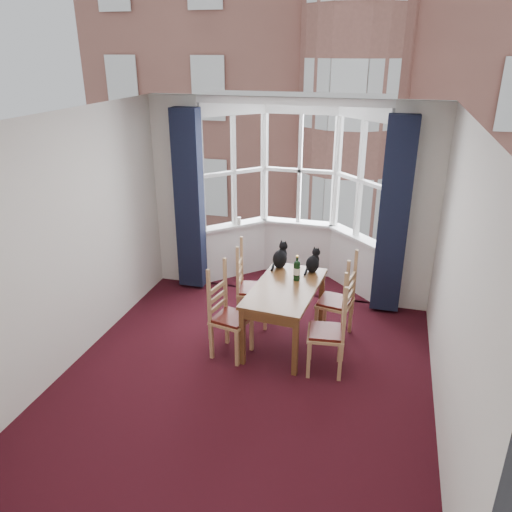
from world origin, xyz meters
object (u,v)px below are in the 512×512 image
at_px(chair_left_far, 247,290).
at_px(cat_right, 313,263).
at_px(chair_right_near, 334,334).
at_px(wine_bottle, 297,270).
at_px(candle_tall, 239,221).
at_px(dining_table, 285,294).
at_px(cat_left, 280,257).
at_px(chair_left_near, 225,317).
at_px(chair_right_far, 342,304).

bearing_deg(chair_left_far, cat_right, 12.43).
height_order(chair_left_far, cat_right, cat_right).
relative_size(chair_right_near, wine_bottle, 2.87).
bearing_deg(chair_left_far, candle_tall, 111.03).
height_order(dining_table, cat_left, cat_left).
xyz_separation_m(chair_left_near, chair_right_far, (1.29, 0.69, 0.00)).
bearing_deg(cat_left, candle_tall, 128.82).
bearing_deg(candle_tall, chair_right_near, -50.58).
bearing_deg(chair_left_near, candle_tall, 102.65).
relative_size(chair_right_near, candle_tall, 7.76).
bearing_deg(chair_right_far, chair_right_near, -90.37).
xyz_separation_m(chair_right_far, cat_left, (-0.85, 0.28, 0.41)).
bearing_deg(wine_bottle, candle_tall, 129.08).
height_order(cat_right, candle_tall, cat_right).
height_order(dining_table, candle_tall, candle_tall).
bearing_deg(dining_table, chair_left_far, 150.17).
bearing_deg(chair_right_near, chair_right_far, 89.63).
height_order(chair_right_far, candle_tall, candle_tall).
xyz_separation_m(dining_table, chair_left_near, (-0.63, -0.43, -0.18)).
bearing_deg(chair_left_near, chair_left_far, 86.70).
relative_size(chair_left_far, candle_tall, 7.76).
bearing_deg(cat_left, chair_right_far, -18.49).
bearing_deg(chair_left_far, chair_right_far, -3.13).
distance_m(cat_left, wine_bottle, 0.44).
distance_m(chair_left_near, chair_right_far, 1.46).
xyz_separation_m(cat_right, candle_tall, (-1.34, 1.17, 0.05)).
xyz_separation_m(chair_left_far, cat_left, (0.39, 0.22, 0.41)).
relative_size(chair_left_near, cat_right, 2.86).
distance_m(chair_left_near, cat_right, 1.34).
xyz_separation_m(chair_left_near, wine_bottle, (0.72, 0.64, 0.42)).
xyz_separation_m(chair_left_near, candle_tall, (-0.47, 2.11, 0.46)).
relative_size(dining_table, candle_tall, 11.85).
height_order(chair_left_near, wine_bottle, wine_bottle).
xyz_separation_m(chair_right_near, candle_tall, (-1.76, 2.13, 0.46)).
distance_m(dining_table, wine_bottle, 0.33).
bearing_deg(candle_tall, chair_right_far, -38.79).
xyz_separation_m(chair_left_far, candle_tall, (-0.52, 1.35, 0.46)).
bearing_deg(wine_bottle, cat_left, 129.91).
relative_size(chair_left_far, cat_right, 2.86).
relative_size(chair_right_far, candle_tall, 7.76).
distance_m(dining_table, chair_left_far, 0.70).
height_order(dining_table, chair_right_near, chair_right_near).
bearing_deg(dining_table, cat_right, 65.16).
bearing_deg(chair_left_near, chair_right_near, -1.14).
height_order(dining_table, chair_left_near, chair_left_near).
bearing_deg(chair_left_near, chair_right_far, 28.38).
bearing_deg(cat_left, cat_right, -4.69).
relative_size(dining_table, chair_left_near, 1.53).
xyz_separation_m(cat_right, wine_bottle, (-0.15, -0.30, 0.02)).
distance_m(chair_right_far, wine_bottle, 0.71).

